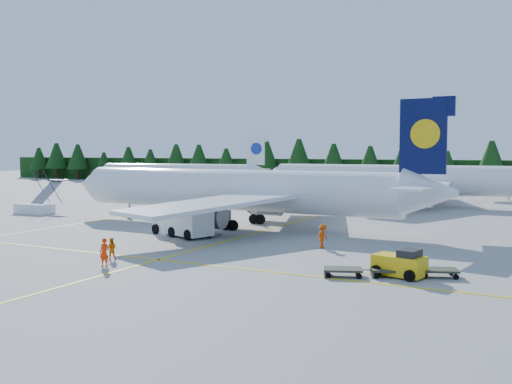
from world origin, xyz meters
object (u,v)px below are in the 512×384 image
at_px(baggage_tug, 400,264).
at_px(service_truck, 182,219).
at_px(airliner_navy, 225,190).
at_px(airstairs, 36,206).
at_px(airliner_red, 388,180).

bearing_deg(baggage_tug, service_truck, 172.89).
distance_m(airliner_navy, airstairs, 27.25).
xyz_separation_m(airstairs, service_truck, (27.25, -7.43, 0.65)).
relative_size(service_truck, baggage_tug, 2.04).
xyz_separation_m(airliner_navy, airliner_red, (9.11, 31.37, -0.06)).
bearing_deg(airliner_navy, airliner_red, 74.97).
xyz_separation_m(airliner_red, baggage_tug, (12.93, -47.39, -2.83)).
height_order(airstairs, service_truck, airstairs).
relative_size(airliner_navy, service_truck, 6.15).
bearing_deg(baggage_tug, airstairs, 175.51).
relative_size(airliner_navy, airstairs, 6.60).
xyz_separation_m(airliner_navy, service_truck, (0.16, -8.04, -2.16)).
distance_m(airliner_navy, service_truck, 8.33).
height_order(service_truck, baggage_tug, service_truck).
bearing_deg(airliner_navy, service_truck, -87.69).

